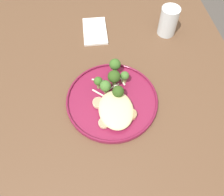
{
  "coord_description": "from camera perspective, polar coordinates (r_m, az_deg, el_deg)",
  "views": [
    {
      "loc": [
        -0.36,
        0.02,
        1.37
      ],
      "look_at": [
        0.03,
        -0.04,
        0.76
      ],
      "focal_mm": 37.31,
      "sensor_mm": 36.0,
      "label": 1
    }
  ],
  "objects": [
    {
      "name": "ground",
      "position": [
        1.42,
        -1.34,
        -17.72
      ],
      "size": [
        6.0,
        6.0,
        0.0
      ],
      "primitive_type": "plane",
      "color": "#47423D"
    },
    {
      "name": "wooden_dining_table",
      "position": [
        0.8,
        -2.28,
        -5.73
      ],
      "size": [
        1.4,
        1.0,
        0.74
      ],
      "color": "brown",
      "rests_on": "ground"
    },
    {
      "name": "dinner_plate",
      "position": [
        0.74,
        0.0,
        -0.48
      ],
      "size": [
        0.29,
        0.29,
        0.02
      ],
      "color": "maroon",
      "rests_on": "wooden_dining_table"
    },
    {
      "name": "noodle_bed",
      "position": [
        0.7,
        1.0,
        -2.87
      ],
      "size": [
        0.14,
        0.11,
        0.03
      ],
      "color": "beige",
      "rests_on": "dinner_plate"
    },
    {
      "name": "seared_scallop_front_small",
      "position": [
        0.68,
        -1.72,
        -6.11
      ],
      "size": [
        0.03,
        0.03,
        0.01
      ],
      "color": "beige",
      "rests_on": "dinner_plate"
    },
    {
      "name": "seared_scallop_large_seared",
      "position": [
        0.7,
        4.69,
        -4.02
      ],
      "size": [
        0.03,
        0.03,
        0.02
      ],
      "color": "#DBB77A",
      "rests_on": "dinner_plate"
    },
    {
      "name": "seared_scallop_tilted_round",
      "position": [
        0.7,
        0.56,
        -3.27
      ],
      "size": [
        0.02,
        0.02,
        0.01
      ],
      "color": "#E5C689",
      "rests_on": "dinner_plate"
    },
    {
      "name": "seared_scallop_right_edge",
      "position": [
        0.72,
        -3.35,
        -1.18
      ],
      "size": [
        0.04,
        0.04,
        0.01
      ],
      "color": "beige",
      "rests_on": "dinner_plate"
    },
    {
      "name": "seared_scallop_left_edge",
      "position": [
        0.71,
        1.19,
        -1.85
      ],
      "size": [
        0.03,
        0.03,
        0.02
      ],
      "color": "#E5C689",
      "rests_on": "dinner_plate"
    },
    {
      "name": "seared_scallop_on_noodles",
      "position": [
        0.72,
        2.95,
        -1.04
      ],
      "size": [
        0.02,
        0.02,
        0.02
      ],
      "color": "#E5C689",
      "rests_on": "dinner_plate"
    },
    {
      "name": "seared_scallop_rear_pale",
      "position": [
        0.69,
        1.99,
        -5.13
      ],
      "size": [
        0.03,
        0.03,
        0.02
      ],
      "color": "#E5C689",
      "rests_on": "dinner_plate"
    },
    {
      "name": "broccoli_floret_rear_charred",
      "position": [
        0.71,
        1.51,
        1.53
      ],
      "size": [
        0.04,
        0.04,
        0.06
      ],
      "color": "#89A356",
      "rests_on": "dinner_plate"
    },
    {
      "name": "broccoli_floret_tall_stalk",
      "position": [
        0.74,
        -3.38,
        4.05
      ],
      "size": [
        0.03,
        0.03,
        0.05
      ],
      "color": "#89A356",
      "rests_on": "dinner_plate"
    },
    {
      "name": "broccoli_floret_beside_noodles",
      "position": [
        0.74,
        0.55,
        5.2
      ],
      "size": [
        0.04,
        0.04,
        0.06
      ],
      "color": "#7A994C",
      "rests_on": "dinner_plate"
    },
    {
      "name": "broccoli_floret_right_tilted",
      "position": [
        0.72,
        -1.63,
        2.92
      ],
      "size": [
        0.04,
        0.04,
        0.05
      ],
      "color": "#89A356",
      "rests_on": "dinner_plate"
    },
    {
      "name": "broccoli_floret_near_rim",
      "position": [
        0.77,
        0.74,
        8.13
      ],
      "size": [
        0.04,
        0.04,
        0.06
      ],
      "color": "#89A356",
      "rests_on": "dinner_plate"
    },
    {
      "name": "broccoli_floret_front_edge",
      "position": [
        0.75,
        3.11,
        5.32
      ],
      "size": [
        0.03,
        0.03,
        0.05
      ],
      "color": "#89A356",
      "rests_on": "dinner_plate"
    },
    {
      "name": "onion_sliver_short_strip",
      "position": [
        0.77,
        2.4,
        4.37
      ],
      "size": [
        0.04,
        0.02,
        0.0
      ],
      "primitive_type": "cube",
      "rotation": [
        0.0,
        0.0,
        3.43
      ],
      "color": "silver",
      "rests_on": "dinner_plate"
    },
    {
      "name": "onion_sliver_curled_piece",
      "position": [
        0.76,
        -0.01,
        2.6
      ],
      "size": [
        0.03,
        0.05,
        0.0
      ],
      "primitive_type": "cube",
      "rotation": [
        0.0,
        0.0,
        1.98
      ],
      "color": "silver",
      "rests_on": "dinner_plate"
    },
    {
      "name": "onion_sliver_pale_crescent",
      "position": [
        0.77,
        -3.49,
        4.41
      ],
      "size": [
        0.02,
        0.04,
        0.0
      ],
      "primitive_type": "cube",
      "rotation": [
        0.0,
        0.0,
        1.3
      ],
      "color": "silver",
      "rests_on": "dinner_plate"
    },
    {
      "name": "onion_sliver_long_sliver",
      "position": [
        0.74,
        -2.84,
        1.05
      ],
      "size": [
        0.04,
        0.05,
        0.0
      ],
      "primitive_type": "cube",
      "rotation": [
        0.0,
        0.0,
        3.98
      ],
      "color": "silver",
      "rests_on": "dinner_plate"
    },
    {
      "name": "water_glass",
      "position": [
        0.94,
        13.56,
        17.54
      ],
      "size": [
        0.07,
        0.07,
        0.11
      ],
      "color": "silver",
      "rests_on": "wooden_dining_table"
    },
    {
      "name": "folded_napkin",
      "position": [
        0.95,
        -4.2,
        16.05
      ],
      "size": [
        0.15,
        0.1,
        0.01
      ],
      "primitive_type": "cube",
      "rotation": [
        0.0,
        0.0,
        -0.04
      ],
      "color": "white",
      "rests_on": "wooden_dining_table"
    }
  ]
}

